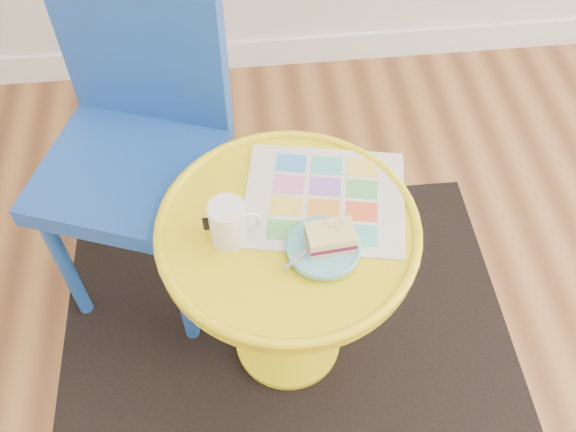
{
  "coord_description": "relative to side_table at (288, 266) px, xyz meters",
  "views": [
    {
      "loc": [
        -0.8,
        -0.12,
        1.71
      ],
      "look_at": [
        -0.7,
        0.73,
        0.6
      ],
      "focal_mm": 40.0,
      "sensor_mm": 36.0,
      "label": 1
    }
  ],
  "objects": [
    {
      "name": "plate",
      "position": [
        0.07,
        -0.08,
        0.18
      ],
      "size": [
        0.16,
        0.16,
        0.02
      ],
      "color": "#5DB9C6",
      "rests_on": "newspaper"
    },
    {
      "name": "mug",
      "position": [
        -0.13,
        -0.01,
        0.21
      ],
      "size": [
        0.12,
        0.08,
        0.11
      ],
      "rotation": [
        0.0,
        0.0,
        -0.06
      ],
      "color": "white",
      "rests_on": "side_table"
    },
    {
      "name": "side_table",
      "position": [
        0.0,
        0.0,
        0.0
      ],
      "size": [
        0.59,
        0.59,
        0.56
      ],
      "color": "yellow",
      "rests_on": "ground"
    },
    {
      "name": "fork",
      "position": [
        0.04,
        -0.08,
        0.18
      ],
      "size": [
        0.12,
        0.1,
        0.0
      ],
      "rotation": [
        0.0,
        0.0,
        -0.9
      ],
      "color": "silver",
      "rests_on": "plate"
    },
    {
      "name": "chair",
      "position": [
        -0.35,
        0.35,
        0.15
      ],
      "size": [
        0.55,
        0.55,
        0.96
      ],
      "rotation": [
        0.0,
        0.0,
        -0.36
      ],
      "color": "#1948A5",
      "rests_on": "ground"
    },
    {
      "name": "cake_slice",
      "position": [
        0.08,
        -0.07,
        0.21
      ],
      "size": [
        0.11,
        0.08,
        0.04
      ],
      "rotation": [
        0.0,
        0.0,
        0.08
      ],
      "color": "#D3BC8C",
      "rests_on": "plate"
    },
    {
      "name": "room_walls",
      "position": [
        -0.29,
        0.26,
        -0.34
      ],
      "size": [
        4.0,
        4.0,
        4.0
      ],
      "color": "silver",
      "rests_on": "ground"
    },
    {
      "name": "rug",
      "position": [
        0.0,
        0.0,
        -0.4
      ],
      "size": [
        1.31,
        1.11,
        0.01
      ],
      "primitive_type": "cube",
      "rotation": [
        0.0,
        0.0,
        -0.01
      ],
      "color": "black",
      "rests_on": "ground"
    },
    {
      "name": "newspaper",
      "position": [
        0.09,
        0.07,
        0.16
      ],
      "size": [
        0.42,
        0.38,
        0.01
      ],
      "primitive_type": "cube",
      "rotation": [
        0.0,
        0.0,
        -0.2
      ],
      "color": "silver",
      "rests_on": "side_table"
    }
  ]
}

